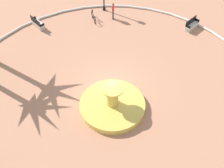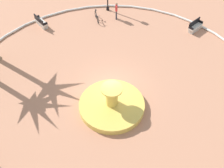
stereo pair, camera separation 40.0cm
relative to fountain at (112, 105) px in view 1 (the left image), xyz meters
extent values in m
plane|color=tan|center=(-1.03, -1.45, -0.29)|extent=(80.00, 80.00, 0.00)
torus|color=silver|center=(-1.03, -1.45, -0.19)|extent=(22.88, 22.88, 0.20)
cylinder|color=gold|center=(0.00, 0.00, -0.07)|extent=(4.45, 4.45, 0.45)
cylinder|color=teal|center=(0.00, 0.00, -0.11)|extent=(3.92, 3.92, 0.34)
cylinder|color=gold|center=(0.00, 0.00, 0.85)|extent=(0.80, 0.80, 1.40)
cylinder|color=#F1C954|center=(0.00, 0.00, 1.61)|extent=(1.42, 1.42, 0.12)
cube|color=beige|center=(-0.17, -11.67, 0.16)|extent=(0.63, 1.64, 0.12)
cube|color=black|center=(0.04, -11.65, 0.46)|extent=(0.21, 1.60, 0.50)
cube|color=#B6ADA0|center=(-0.17, -11.67, -0.10)|extent=(0.58, 1.51, 0.39)
cube|color=black|center=(-0.11, -12.41, 0.30)|extent=(0.46, 0.12, 0.24)
cube|color=black|center=(-0.24, -10.92, 0.30)|extent=(0.46, 0.12, 0.24)
cube|color=beige|center=(-11.33, -2.98, 0.16)|extent=(1.66, 0.73, 0.12)
cube|color=black|center=(-11.30, -3.19, 0.46)|extent=(1.59, 0.31, 0.50)
cube|color=#B6ADA0|center=(-11.33, -2.98, -0.10)|extent=(1.52, 0.67, 0.39)
cube|color=black|center=(-12.07, -3.09, 0.30)|extent=(0.15, 0.46, 0.24)
cube|color=black|center=(-10.59, -2.87, 0.30)|extent=(0.15, 0.46, 0.24)
cylinder|color=black|center=(-6.77, -10.45, -0.14)|extent=(0.28, 0.28, 0.30)
torus|color=black|center=(-4.70, -9.04, 0.07)|extent=(0.31, 0.70, 0.72)
torus|color=black|center=(-5.05, -9.97, 0.07)|extent=(0.31, 0.70, 0.72)
cylinder|color=black|center=(-4.87, -9.50, 0.30)|extent=(0.38, 0.91, 0.05)
cylinder|color=black|center=(-5.00, -9.83, 0.45)|extent=(0.04, 0.04, 0.30)
cube|color=black|center=(-5.00, -9.83, 0.62)|extent=(0.16, 0.22, 0.06)
cylinder|color=black|center=(-4.71, -9.08, 0.43)|extent=(0.42, 0.18, 0.03)
cylinder|color=#33333D|center=(-6.60, -8.72, 0.16)|extent=(0.14, 0.14, 0.91)
cylinder|color=#33333D|center=(-6.49, -8.57, 0.16)|extent=(0.14, 0.14, 0.91)
cube|color=red|center=(-6.55, -8.65, 0.89)|extent=(0.36, 0.39, 0.56)
sphere|color=#9E7051|center=(-6.55, -8.65, 1.29)|extent=(0.22, 0.22, 0.22)
cylinder|color=red|center=(-6.68, -8.82, 0.89)|extent=(0.09, 0.09, 0.53)
cylinder|color=red|center=(-6.41, -8.47, 0.89)|extent=(0.09, 0.09, 0.53)
camera|label=1|loc=(6.64, 8.85, 13.85)|focal=41.94mm
camera|label=2|loc=(6.31, 9.08, 13.85)|focal=41.94mm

